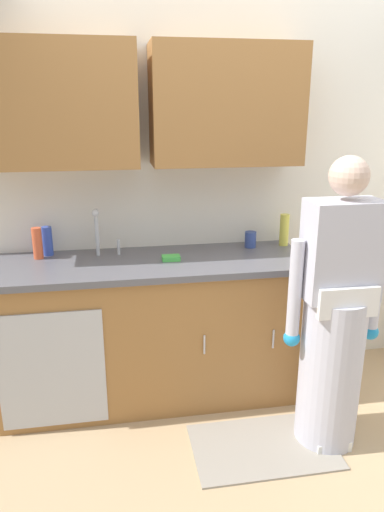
{
  "coord_description": "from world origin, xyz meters",
  "views": [
    {
      "loc": [
        -0.76,
        -2.08,
        1.84
      ],
      "look_at": [
        -0.31,
        0.55,
        1.0
      ],
      "focal_mm": 33.17,
      "sensor_mm": 36.0,
      "label": 1
    }
  ],
  "objects_px": {
    "bottle_water_tall": "(284,230)",
    "sink": "(105,264)",
    "person_at_sink": "(334,329)",
    "bottle_soap": "(37,243)",
    "bottle_dish_liquid": "(48,241)",
    "sponge": "(171,258)",
    "cup_by_sink": "(250,239)"
  },
  "relations": [
    {
      "from": "bottle_water_tall",
      "to": "sink",
      "type": "bearing_deg",
      "value": -171.86
    },
    {
      "from": "person_at_sink",
      "to": "bottle_soap",
      "type": "distance_m",
      "value": 1.83
    },
    {
      "from": "bottle_water_tall",
      "to": "person_at_sink",
      "type": "bearing_deg",
      "value": -89.44
    },
    {
      "from": "person_at_sink",
      "to": "bottle_dish_liquid",
      "type": "height_order",
      "value": "person_at_sink"
    },
    {
      "from": "sink",
      "to": "bottle_water_tall",
      "type": "relative_size",
      "value": 2.33
    },
    {
      "from": "bottle_water_tall",
      "to": "sponge",
      "type": "xyz_separation_m",
      "value": [
        -0.8,
        -0.21,
        -0.09
      ]
    },
    {
      "from": "person_at_sink",
      "to": "bottle_water_tall",
      "type": "relative_size",
      "value": 7.56
    },
    {
      "from": "person_at_sink",
      "to": "bottle_dish_liquid",
      "type": "distance_m",
      "value": 1.81
    },
    {
      "from": "bottle_dish_liquid",
      "to": "person_at_sink",
      "type": "bearing_deg",
      "value": -28.13
    },
    {
      "from": "bottle_soap",
      "to": "sponge",
      "type": "height_order",
      "value": "bottle_soap"
    },
    {
      "from": "sink",
      "to": "sponge",
      "type": "relative_size",
      "value": 4.55
    },
    {
      "from": "sink",
      "to": "bottle_water_tall",
      "type": "xyz_separation_m",
      "value": [
        1.21,
        0.17,
        0.12
      ]
    },
    {
      "from": "cup_by_sink",
      "to": "bottle_dish_liquid",
      "type": "bearing_deg",
      "value": 178.02
    },
    {
      "from": "sink",
      "to": "person_at_sink",
      "type": "distance_m",
      "value": 1.39
    },
    {
      "from": "bottle_dish_liquid",
      "to": "cup_by_sink",
      "type": "distance_m",
      "value": 1.32
    },
    {
      "from": "sponge",
      "to": "sink",
      "type": "bearing_deg",
      "value": 175.29
    },
    {
      "from": "cup_by_sink",
      "to": "bottle_water_tall",
      "type": "bearing_deg",
      "value": 2.57
    },
    {
      "from": "bottle_soap",
      "to": "sponge",
      "type": "distance_m",
      "value": 0.83
    },
    {
      "from": "sink",
      "to": "bottle_water_tall",
      "type": "height_order",
      "value": "sink"
    },
    {
      "from": "sink",
      "to": "bottle_dish_liquid",
      "type": "height_order",
      "value": "sink"
    },
    {
      "from": "bottle_water_tall",
      "to": "bottle_dish_liquid",
      "type": "xyz_separation_m",
      "value": [
        -1.56,
        0.03,
        -0.01
      ]
    },
    {
      "from": "bottle_dish_liquid",
      "to": "cup_by_sink",
      "type": "bearing_deg",
      "value": -1.98
    },
    {
      "from": "sink",
      "to": "bottle_dish_liquid",
      "type": "bearing_deg",
      "value": 149.38
    },
    {
      "from": "person_at_sink",
      "to": "cup_by_sink",
      "type": "bearing_deg",
      "value": 107.27
    },
    {
      "from": "person_at_sink",
      "to": "bottle_dish_liquid",
      "type": "xyz_separation_m",
      "value": [
        -1.56,
        0.84,
        0.34
      ]
    },
    {
      "from": "bottle_soap",
      "to": "bottle_dish_liquid",
      "type": "distance_m",
      "value": 0.08
    },
    {
      "from": "person_at_sink",
      "to": "sponge",
      "type": "xyz_separation_m",
      "value": [
        -0.81,
        0.6,
        0.26
      ]
    },
    {
      "from": "bottle_dish_liquid",
      "to": "sponge",
      "type": "relative_size",
      "value": 1.68
    },
    {
      "from": "person_at_sink",
      "to": "sponge",
      "type": "relative_size",
      "value": 14.73
    },
    {
      "from": "cup_by_sink",
      "to": "sponge",
      "type": "height_order",
      "value": "cup_by_sink"
    },
    {
      "from": "cup_by_sink",
      "to": "person_at_sink",
      "type": "bearing_deg",
      "value": -72.73
    },
    {
      "from": "person_at_sink",
      "to": "sink",
      "type": "bearing_deg",
      "value": 152.61
    }
  ]
}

